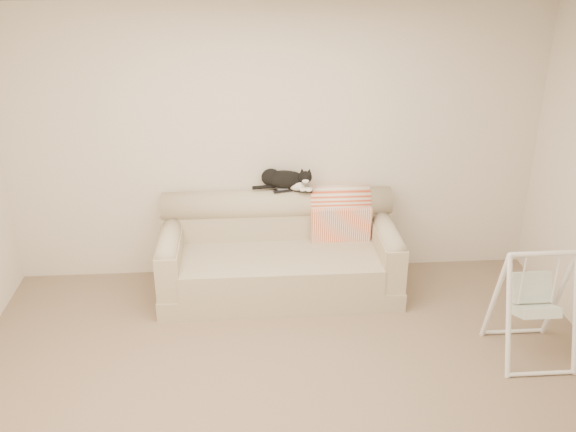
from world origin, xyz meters
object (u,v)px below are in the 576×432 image
object	(u,v)px
sofa	(279,254)
tuxedo_cat	(285,179)
remote_a	(283,190)
remote_b	(304,190)
baby_swing	(534,304)

from	to	relation	value
sofa	tuxedo_cat	size ratio (longest dim) A/B	3.89
remote_a	tuxedo_cat	xyz separation A→B (m)	(0.02, 0.03, 0.09)
remote_a	tuxedo_cat	distance (m)	0.10
tuxedo_cat	remote_b	bearing A→B (deg)	-16.67
sofa	remote_b	xyz separation A→B (m)	(0.25, 0.21, 0.56)
remote_b	baby_swing	xyz separation A→B (m)	(1.68, -1.40, -0.44)
remote_a	tuxedo_cat	size ratio (longest dim) A/B	0.33
tuxedo_cat	baby_swing	bearing A→B (deg)	-38.11
remote_b	baby_swing	size ratio (longest dim) A/B	0.19
remote_a	tuxedo_cat	world-z (taller)	tuxedo_cat
sofa	baby_swing	xyz separation A→B (m)	(1.92, -1.19, 0.11)
sofa	remote_a	distance (m)	0.60
baby_swing	sofa	bearing A→B (deg)	148.18
sofa	baby_swing	distance (m)	2.27
sofa	tuxedo_cat	bearing A→B (deg)	73.69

